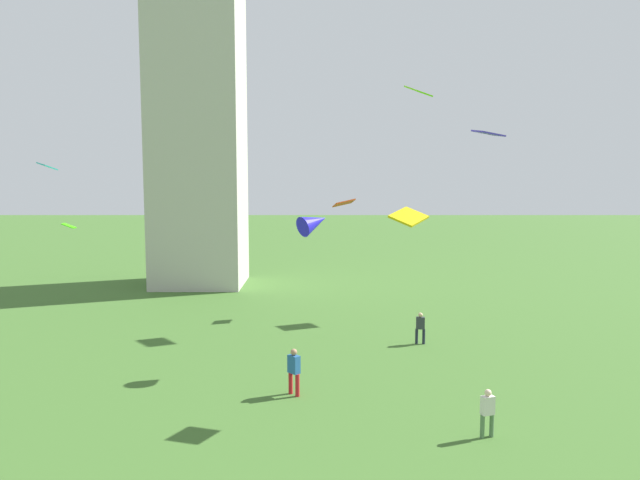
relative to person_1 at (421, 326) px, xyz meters
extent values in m
cube|color=#B7B2A8|center=(-14.04, 16.67, 19.67)|extent=(6.55, 6.55, 41.12)
cylinder|color=#1E2333|center=(-0.17, 0.01, -0.51)|extent=(0.14, 0.14, 0.75)
cylinder|color=#1E2333|center=(0.17, -0.01, -0.51)|extent=(0.14, 0.14, 0.75)
cube|color=#2D3338|center=(0.00, 0.00, 0.16)|extent=(0.43, 0.27, 0.60)
sphere|color=#D8AD84|center=(0.00, 0.00, 0.57)|extent=(0.22, 0.22, 0.22)
cylinder|color=red|center=(-6.06, -6.88, -0.46)|extent=(0.16, 0.16, 0.86)
cylinder|color=red|center=(-5.79, -7.16, -0.46)|extent=(0.16, 0.16, 0.86)
cube|color=#235693|center=(-5.93, -7.02, 0.31)|extent=(0.51, 0.52, 0.68)
sphere|color=#A37556|center=(-5.93, -7.02, 0.77)|extent=(0.25, 0.25, 0.25)
cylinder|color=#51754C|center=(0.52, -10.71, -0.51)|extent=(0.14, 0.14, 0.75)
cylinder|color=#51754C|center=(0.19, -10.82, -0.51)|extent=(0.14, 0.14, 0.75)
cube|color=silver|center=(0.35, -10.76, 0.16)|extent=(0.46, 0.36, 0.60)
sphere|color=beige|center=(0.35, -10.76, 0.57)|extent=(0.22, 0.22, 0.22)
cube|color=#3AE60A|center=(-20.77, 8.83, 4.24)|extent=(0.79, 0.59, 0.33)
cube|color=#4532CF|center=(5.24, 7.87, 9.92)|extent=(2.04, 1.77, 0.46)
cube|color=gold|center=(-1.80, -7.79, 5.93)|extent=(1.57, 1.61, 0.65)
cube|color=#26B6BC|center=(-18.40, 0.85, 7.84)|extent=(1.14, 1.15, 0.42)
cone|color=#221BDB|center=(-5.20, -2.98, 5.36)|extent=(1.73, 1.62, 1.23)
cube|color=#D54315|center=(-3.50, 7.24, 5.74)|extent=(1.41, 1.22, 0.56)
cube|color=#77E913|center=(0.61, 5.69, 12.12)|extent=(1.52, 1.86, 0.78)
camera|label=1|loc=(-4.94, -29.26, 7.38)|focal=34.11mm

